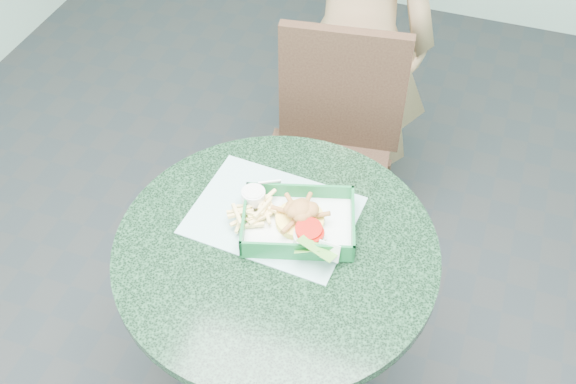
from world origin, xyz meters
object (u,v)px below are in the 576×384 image
(dining_chair, at_px, (331,147))
(cafe_table, at_px, (277,289))
(diner_person, at_px, (356,38))
(sauce_ramekin, at_px, (263,192))
(food_basket, at_px, (298,229))
(crab_sandwich, at_px, (301,219))

(dining_chair, bearing_deg, cafe_table, -94.49)
(dining_chair, distance_m, diner_person, 0.39)
(dining_chair, distance_m, sauce_ramekin, 0.58)
(dining_chair, distance_m, food_basket, 0.62)
(cafe_table, relative_size, food_basket, 2.93)
(sauce_ramekin, bearing_deg, crab_sandwich, -24.52)
(diner_person, distance_m, food_basket, 0.89)
(diner_person, height_order, sauce_ramekin, diner_person)
(food_basket, bearing_deg, cafe_table, -116.91)
(crab_sandwich, bearing_deg, sauce_ramekin, 155.48)
(food_basket, bearing_deg, sauce_ramekin, 151.54)
(food_basket, height_order, sauce_ramekin, sauce_ramekin)
(food_basket, height_order, crab_sandwich, crab_sandwich)
(food_basket, bearing_deg, dining_chair, 97.31)
(dining_chair, relative_size, food_basket, 3.30)
(sauce_ramekin, bearing_deg, dining_chair, 84.85)
(diner_person, xyz_separation_m, food_basket, (0.09, -0.89, 0.00))
(cafe_table, bearing_deg, sauce_ramekin, 121.91)
(cafe_table, height_order, crab_sandwich, crab_sandwich)
(food_basket, distance_m, sauce_ramekin, 0.14)
(dining_chair, bearing_deg, food_basket, -90.57)
(diner_person, height_order, food_basket, diner_person)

